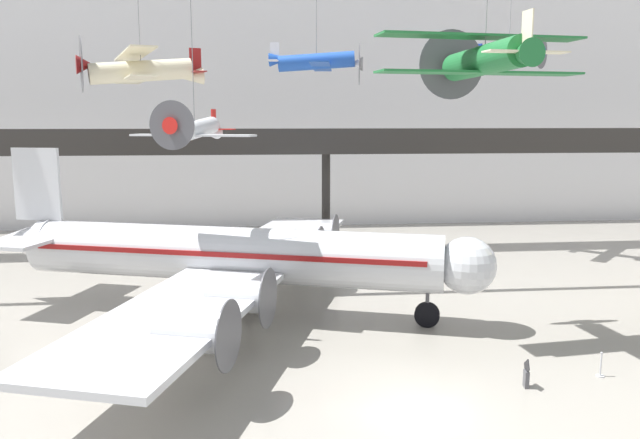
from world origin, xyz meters
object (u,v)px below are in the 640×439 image
(airliner_silver_main, at_px, (228,255))
(stanchion_barrier, at_px, (600,369))
(suspended_plane_white_twin, at_px, (509,57))
(info_sign_pedestal, at_px, (526,376))
(suspended_plane_silver_racer, at_px, (195,130))
(suspended_plane_cream_biplane, at_px, (141,70))
(suspended_plane_green_biplane, at_px, (485,59))
(suspended_plane_blue_trainer, at_px, (316,62))

(airliner_silver_main, xyz_separation_m, stanchion_barrier, (15.83, -10.22, -2.96))
(suspended_plane_white_twin, xyz_separation_m, info_sign_pedestal, (-8.72, -24.63, -14.90))
(suspended_plane_silver_racer, relative_size, stanchion_barrier, 9.66)
(suspended_plane_cream_biplane, relative_size, suspended_plane_silver_racer, 0.94)
(stanchion_barrier, relative_size, info_sign_pedestal, 0.87)
(airliner_silver_main, relative_size, suspended_plane_white_twin, 5.66)
(airliner_silver_main, xyz_separation_m, info_sign_pedestal, (12.27, -10.94, -2.83))
(suspended_plane_green_biplane, distance_m, stanchion_barrier, 14.24)
(suspended_plane_blue_trainer, distance_m, suspended_plane_cream_biplane, 11.85)
(suspended_plane_blue_trainer, bearing_deg, suspended_plane_white_twin, 19.08)
(suspended_plane_white_twin, bearing_deg, stanchion_barrier, -57.83)
(suspended_plane_green_biplane, xyz_separation_m, suspended_plane_blue_trainer, (-5.93, 16.70, 1.28))
(airliner_silver_main, height_order, suspended_plane_green_biplane, suspended_plane_green_biplane)
(info_sign_pedestal, bearing_deg, suspended_plane_silver_racer, 154.37)
(suspended_plane_cream_biplane, relative_size, stanchion_barrier, 9.05)
(suspended_plane_green_biplane, height_order, suspended_plane_blue_trainer, suspended_plane_blue_trainer)
(suspended_plane_white_twin, height_order, stanchion_barrier, suspended_plane_white_twin)
(suspended_plane_blue_trainer, height_order, stanchion_barrier, suspended_plane_blue_trainer)
(suspended_plane_blue_trainer, bearing_deg, info_sign_pedestal, -65.53)
(suspended_plane_white_twin, xyz_separation_m, suspended_plane_green_biplane, (-9.13, -19.60, -2.06))
(suspended_plane_white_twin, relative_size, suspended_plane_cream_biplane, 0.59)
(suspended_plane_blue_trainer, relative_size, suspended_plane_cream_biplane, 0.83)
(airliner_silver_main, bearing_deg, suspended_plane_cream_biplane, 141.49)
(suspended_plane_cream_biplane, height_order, stanchion_barrier, suspended_plane_cream_biplane)
(suspended_plane_white_twin, xyz_separation_m, suspended_plane_blue_trainer, (-15.07, -2.90, -0.78))
(suspended_plane_silver_racer, bearing_deg, suspended_plane_white_twin, 144.02)
(suspended_plane_green_biplane, bearing_deg, suspended_plane_silver_racer, 64.58)
(suspended_plane_green_biplane, height_order, info_sign_pedestal, suspended_plane_green_biplane)
(airliner_silver_main, height_order, info_sign_pedestal, airliner_silver_main)
(suspended_plane_blue_trainer, distance_m, info_sign_pedestal, 26.68)
(suspended_plane_cream_biplane, bearing_deg, info_sign_pedestal, 115.38)
(stanchion_barrier, bearing_deg, suspended_plane_white_twin, 77.81)
(suspended_plane_white_twin, bearing_deg, suspended_plane_green_biplane, -70.63)
(airliner_silver_main, bearing_deg, info_sign_pedestal, -23.78)
(suspended_plane_white_twin, xyz_separation_m, suspended_plane_cream_biplane, (-26.69, -5.10, -1.61))
(suspended_plane_white_twin, bearing_deg, suspended_plane_cream_biplane, -124.83)
(suspended_plane_white_twin, height_order, suspended_plane_blue_trainer, same)
(stanchion_barrier, bearing_deg, suspended_plane_green_biplane, 132.66)
(suspended_plane_blue_trainer, bearing_deg, suspended_plane_cream_biplane, -161.10)
(suspended_plane_silver_racer, bearing_deg, airliner_silver_main, 152.18)
(suspended_plane_cream_biplane, height_order, info_sign_pedestal, suspended_plane_cream_biplane)
(airliner_silver_main, xyz_separation_m, suspended_plane_cream_biplane, (-5.70, 8.59, 10.47))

